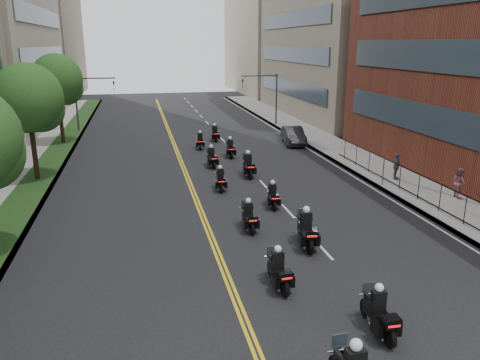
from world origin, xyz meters
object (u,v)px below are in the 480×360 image
object	(u,v)px
motorcycle_9	(230,149)
motorcycle_10	(200,142)
pedestrian_b	(459,183)
motorcycle_3	(306,231)
motorcycle_2	(279,271)
motorcycle_4	(249,217)
motorcycle_6	(220,180)
motorcycle_11	(215,134)
motorcycle_1	(379,314)
motorcycle_7	(248,166)
motorcycle_5	(273,196)
pedestrian_c	(396,166)
parked_sedan	(293,136)
motorcycle_8	(212,158)

from	to	relation	value
motorcycle_9	motorcycle_10	xyz separation A→B (m)	(-1.94, 3.59, -0.03)
pedestrian_b	motorcycle_3	bearing A→B (deg)	122.34
motorcycle_2	motorcycle_4	xyz separation A→B (m)	(0.21, 5.70, -0.01)
motorcycle_6	motorcycle_10	distance (m)	12.02
motorcycle_3	pedestrian_b	world-z (taller)	pedestrian_b
motorcycle_11	motorcycle_1	bearing A→B (deg)	-87.42
motorcycle_4	motorcycle_9	world-z (taller)	motorcycle_9
motorcycle_9	motorcycle_1	bearing A→B (deg)	-86.31
motorcycle_7	motorcycle_6	bearing A→B (deg)	-130.15
motorcycle_1	motorcycle_3	distance (m)	6.67
motorcycle_2	pedestrian_b	world-z (taller)	pedestrian_b
motorcycle_1	motorcycle_5	xyz separation A→B (m)	(0.06, 12.10, -0.05)
motorcycle_6	motorcycle_11	size ratio (longest dim) A/B	0.95
pedestrian_b	pedestrian_c	world-z (taller)	pedestrian_c
motorcycle_3	motorcycle_9	xyz separation A→B (m)	(0.01, 17.59, -0.08)
parked_sedan	pedestrian_c	distance (m)	13.13
motorcycle_4	motorcycle_6	world-z (taller)	motorcycle_4
motorcycle_2	parked_sedan	world-z (taller)	motorcycle_2
motorcycle_2	motorcycle_6	world-z (taller)	motorcycle_2
motorcycle_2	motorcycle_3	distance (m)	3.94
motorcycle_3	pedestrian_c	distance (m)	12.63
motorcycle_6	pedestrian_c	distance (m)	11.63
motorcycle_1	motorcycle_8	distance (m)	21.60
motorcycle_4	motorcycle_8	bearing A→B (deg)	89.58
parked_sedan	pedestrian_b	size ratio (longest dim) A/B	2.66
motorcycle_2	motorcycle_11	size ratio (longest dim) A/B	1.00
motorcycle_1	motorcycle_9	world-z (taller)	motorcycle_1
motorcycle_9	pedestrian_c	distance (m)	13.02
parked_sedan	motorcycle_10	bearing A→B (deg)	-171.46
motorcycle_10	motorcycle_4	bearing A→B (deg)	-84.06
motorcycle_5	motorcycle_10	bearing A→B (deg)	104.64
motorcycle_1	parked_sedan	size ratio (longest dim) A/B	0.48
motorcycle_8	parked_sedan	size ratio (longest dim) A/B	0.48
motorcycle_1	motorcycle_6	distance (m)	16.00
motorcycle_9	pedestrian_c	bearing A→B (deg)	-40.47
motorcycle_5	motorcycle_8	distance (m)	9.61
motorcycle_11	motorcycle_6	bearing A→B (deg)	-95.69
motorcycle_8	motorcycle_10	size ratio (longest dim) A/B	1.05
motorcycle_8	motorcycle_11	bearing A→B (deg)	76.35
motorcycle_8	motorcycle_2	bearing A→B (deg)	-93.84
motorcycle_8	parked_sedan	bearing A→B (deg)	34.63
motorcycle_7	motorcycle_8	distance (m)	3.70
motorcycle_3	motorcycle_9	world-z (taller)	motorcycle_3
motorcycle_11	pedestrian_c	world-z (taller)	pedestrian_c
motorcycle_2	motorcycle_9	distance (m)	20.93
motorcycle_9	motorcycle_11	size ratio (longest dim) A/B	1.02
motorcycle_5	parked_sedan	world-z (taller)	parked_sedan
pedestrian_b	motorcycle_2	bearing A→B (deg)	130.50
motorcycle_3	motorcycle_8	world-z (taller)	motorcycle_3
motorcycle_1	motorcycle_9	size ratio (longest dim) A/B	1.00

